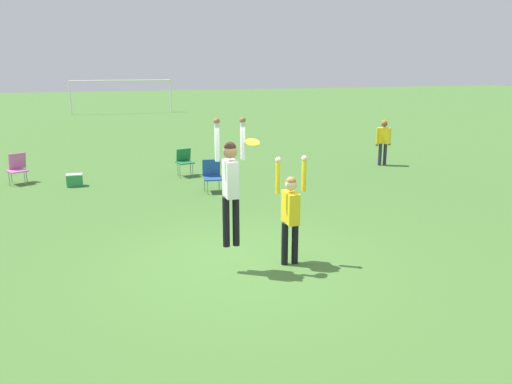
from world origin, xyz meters
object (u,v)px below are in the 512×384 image
(camping_chair_1, at_px, (212,174))
(cooler_box, at_px, (75,180))
(frisbee, at_px, (252,142))
(camping_chair_2, at_px, (184,160))
(camping_chair_0, at_px, (17,167))
(person_defending, at_px, (290,209))
(person_spectator_near, at_px, (383,138))
(person_jumping, at_px, (231,179))

(camping_chair_1, bearing_deg, cooler_box, -20.12)
(frisbee, height_order, camping_chair_1, frisbee)
(frisbee, distance_m, camping_chair_2, 8.02)
(camping_chair_0, distance_m, camping_chair_1, 5.99)
(person_defending, relative_size, camping_chair_1, 2.18)
(camping_chair_1, distance_m, cooler_box, 4.15)
(cooler_box, bearing_deg, person_spectator_near, 0.25)
(frisbee, relative_size, camping_chair_2, 0.28)
(frisbee, bearing_deg, camping_chair_2, 89.03)
(cooler_box, bearing_deg, camping_chair_0, 150.72)
(person_defending, distance_m, camping_chair_1, 5.58)
(person_spectator_near, bearing_deg, cooler_box, -136.66)
(camping_chair_0, distance_m, cooler_box, 1.88)
(camping_chair_0, height_order, camping_chair_1, camping_chair_0)
(camping_chair_1, bearing_deg, camping_chair_2, -74.17)
(person_defending, xyz_separation_m, person_spectator_near, (6.37, 7.39, -0.08))
(frisbee, height_order, camping_chair_0, frisbee)
(camping_chair_2, relative_size, person_spectator_near, 0.54)
(camping_chair_1, height_order, camping_chair_2, camping_chair_1)
(person_defending, distance_m, camping_chair_2, 7.84)
(camping_chair_1, bearing_deg, frisbee, 90.05)
(person_defending, bearing_deg, cooler_box, -151.27)
(camping_chair_1, xyz_separation_m, person_spectator_near, (6.54, 1.84, 0.44))
(camping_chair_2, bearing_deg, cooler_box, -6.59)
(person_jumping, distance_m, person_defending, 1.23)
(camping_chair_0, relative_size, person_spectator_near, 0.56)
(person_defending, bearing_deg, person_jumping, -90.00)
(frisbee, distance_m, cooler_box, 8.29)
(camping_chair_1, distance_m, camping_chair_2, 2.29)
(person_jumping, bearing_deg, camping_chair_1, -8.48)
(frisbee, xyz_separation_m, cooler_box, (-3.19, 7.37, -2.06))
(person_defending, xyz_separation_m, cooler_box, (-3.89, 7.35, -0.85))
(person_defending, height_order, camping_chair_0, person_defending)
(camping_chair_1, relative_size, camping_chair_2, 1.05)
(camping_chair_2, relative_size, cooler_box, 1.89)
(frisbee, xyz_separation_m, camping_chair_0, (-4.81, 8.28, -1.73))
(camping_chair_1, height_order, person_spectator_near, person_spectator_near)
(person_jumping, xyz_separation_m, camping_chair_2, (0.50, 7.79, -1.11))
(person_jumping, height_order, person_defending, person_jumping)
(frisbee, bearing_deg, person_spectator_near, 46.35)
(person_jumping, bearing_deg, person_defending, -90.00)
(person_defending, height_order, cooler_box, person_defending)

